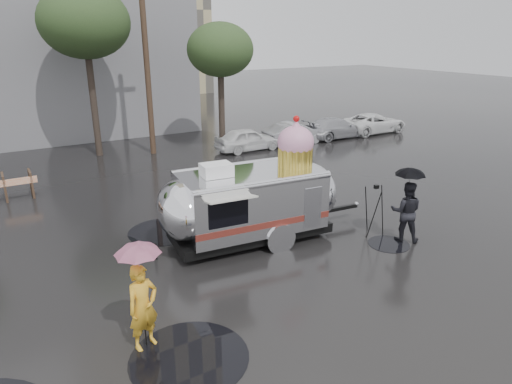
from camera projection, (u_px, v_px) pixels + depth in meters
ground at (241, 290)px, 11.07m from camera, size 120.00×120.00×0.00m
puddles at (96, 356)px, 8.80m from camera, size 13.40×9.00×0.01m
utility_pole at (147, 61)px, 22.12m from camera, size 1.60×0.28×9.00m
tree_mid at (84, 23)px, 21.17m from camera, size 4.20×4.20×8.03m
tree_right at (220, 51)px, 22.84m from camera, size 3.36×3.36×6.42m
parked_cars at (320, 128)px, 26.23m from camera, size 13.20×1.90×1.50m
airstream_trailer at (253, 199)px, 13.37m from camera, size 6.89×2.79×3.72m
person_left at (143, 307)px, 8.82m from camera, size 0.74×0.60×1.78m
umbrella_pink at (139, 260)px, 8.48m from camera, size 1.06×1.06×2.27m
person_right at (406, 212)px, 13.45m from camera, size 0.97×0.97×1.84m
umbrella_black at (410, 179)px, 13.12m from camera, size 1.08×1.08×2.28m
tripod at (375, 205)px, 13.80m from camera, size 0.65×0.65×1.62m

